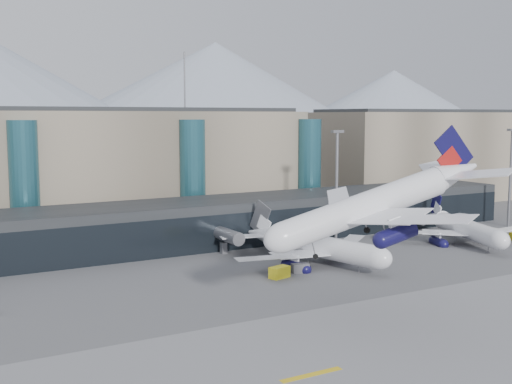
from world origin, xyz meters
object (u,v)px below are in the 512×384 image
at_px(veh_d, 321,240).
at_px(veh_g, 279,252).
at_px(hero_jet, 384,195).
at_px(jet_parked_right, 460,222).
at_px(lightmast_mid, 337,178).
at_px(veh_h, 279,272).
at_px(veh_c, 300,268).
at_px(jet_parked_mid, 307,238).
at_px(lightmast_right, 511,172).

bearing_deg(veh_d, veh_g, 164.11).
relative_size(hero_jet, jet_parked_right, 0.96).
relative_size(lightmast_mid, jet_parked_right, 0.69).
bearing_deg(lightmast_mid, veh_h, -141.47).
bearing_deg(veh_d, hero_jet, -155.77).
relative_size(veh_c, veh_h, 0.84).
distance_m(lightmast_mid, veh_d, 14.92).
height_order(lightmast_mid, veh_g, lightmast_mid).
relative_size(lightmast_mid, veh_d, 10.40).
height_order(hero_jet, veh_d, hero_jet).
distance_m(hero_jet, veh_g, 47.51).
distance_m(veh_c, veh_h, 5.44).
bearing_deg(veh_h, veh_c, -1.21).
relative_size(lightmast_mid, hero_jet, 0.71).
xyz_separation_m(hero_jet, veh_c, (5.31, 28.99, -17.14)).
distance_m(lightmast_mid, veh_c, 36.62).
height_order(jet_parked_right, veh_c, jet_parked_right).
height_order(jet_parked_mid, veh_c, jet_parked_mid).
distance_m(lightmast_mid, jet_parked_mid, 26.15).
xyz_separation_m(hero_jet, jet_parked_mid, (11.75, 36.43, -13.31)).
bearing_deg(veh_c, lightmast_mid, 54.47).
height_order(lightmast_mid, veh_h, lightmast_mid).
bearing_deg(jet_parked_mid, veh_g, 4.98).
xyz_separation_m(lightmast_right, veh_g, (-71.01, -0.68, -13.69)).
bearing_deg(veh_h, jet_parked_right, -6.07).
xyz_separation_m(lightmast_right, jet_parked_mid, (-68.70, -7.48, -9.72)).
distance_m(jet_parked_right, veh_g, 45.74).
xyz_separation_m(hero_jet, veh_h, (0.03, 27.69, -16.98)).
bearing_deg(veh_h, veh_d, 26.67).
bearing_deg(lightmast_mid, lightmast_right, -9.09).
bearing_deg(jet_parked_mid, veh_d, -58.10).
bearing_deg(veh_c, jet_parked_mid, 61.24).
bearing_deg(veh_c, jet_parked_right, 20.61).
height_order(lightmast_mid, veh_d, lightmast_mid).
relative_size(veh_d, veh_g, 0.99).
bearing_deg(veh_g, veh_h, -72.53).
bearing_deg(hero_jet, veh_g, 85.99).
bearing_deg(jet_parked_mid, veh_h, 112.96).
bearing_deg(veh_d, veh_c, -172.39).
distance_m(lightmast_right, veh_d, 57.52).
bearing_deg(veh_c, veh_h, -154.00).
xyz_separation_m(jet_parked_mid, veh_h, (-11.72, -8.75, -3.66)).
bearing_deg(veh_h, lightmast_right, -3.69).
relative_size(jet_parked_mid, jet_parked_right, 1.04).
bearing_deg(lightmast_right, veh_h, -168.59).
xyz_separation_m(jet_parked_mid, veh_g, (-2.31, 6.80, -3.97)).
xyz_separation_m(veh_d, veh_g, (-15.48, -6.68, 0.02)).
xyz_separation_m(lightmast_right, jet_parked_right, (-25.95, -7.58, -9.88)).
xyz_separation_m(jet_parked_mid, veh_d, (13.17, 13.48, -3.99)).
relative_size(lightmast_right, veh_c, 8.16).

